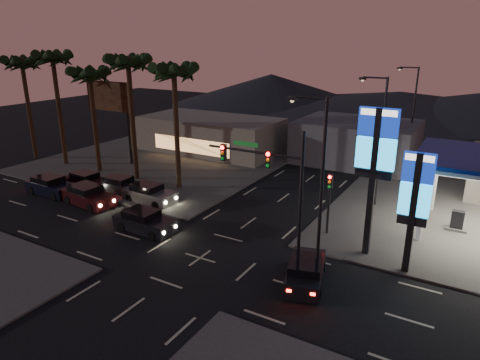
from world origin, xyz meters
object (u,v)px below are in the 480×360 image
Objects in this scene: pylon_sign_tall at (375,154)px; car_lane_a_mid at (88,196)px; car_lane_a_rear at (51,186)px; suv_station at (306,271)px; car_lane_b_mid at (121,185)px; car_lane_a_front at (144,221)px; pylon_sign_short at (415,195)px; car_lane_b_front at (149,194)px; car_lane_b_rear at (87,181)px; traffic_signal_mast at (273,177)px.

pylon_sign_tall is 1.82× the size of car_lane_a_mid.
car_lane_a_rear is 1.02× the size of suv_station.
car_lane_a_front is at bearing -34.38° from car_lane_b_mid.
car_lane_a_mid is (-23.85, -1.74, -3.93)m from pylon_sign_short.
pylon_sign_tall is 1.90× the size of car_lane_a_rear.
pylon_sign_short is 1.55× the size of car_lane_a_front.
car_lane_a_front is 5.52m from car_lane_b_front.
car_lane_a_mid is 1.12× the size of car_lane_b_rear.
car_lane_a_mid reaches higher than car_lane_a_front.
traffic_signal_mast is 10.40m from car_lane_a_front.
car_lane_b_front reaches higher than car_lane_b_mid.
pylon_sign_short is at bearing -3.17° from car_lane_b_front.
pylon_sign_tall is at bearing 36.52° from traffic_signal_mast.
car_lane_a_mid is at bearing 173.76° from suv_station.
car_lane_b_front is at bearing -7.48° from car_lane_b_mid.
pylon_sign_tall is 1.29× the size of pylon_sign_short.
car_lane_a_rear is at bearing 172.54° from car_lane_a_front.
car_lane_b_rear is (-3.22, 2.68, -0.07)m from car_lane_a_mid.
car_lane_b_front is at bearing 36.45° from car_lane_a_mid.
car_lane_b_front is (-17.49, 0.11, -5.70)m from pylon_sign_tall.
car_lane_b_front is at bearing 1.36° from car_lane_b_rear.
pylon_sign_tall is 21.86m from car_lane_b_mid.
car_lane_a_front is at bearing -11.51° from car_lane_a_mid.
traffic_signal_mast is at bearing -160.87° from pylon_sign_short.
pylon_sign_short is 23.98m from car_lane_b_mid.
car_lane_b_mid is at bearing 164.12° from suv_station.
car_lane_b_mid is 3.54m from car_lane_b_rear.
car_lane_b_rear is (1.45, 2.60, -0.05)m from car_lane_a_rear.
pylon_sign_short is 24.23m from car_lane_a_mid.
car_lane_b_rear is at bearing 178.01° from pylon_sign_short.
car_lane_b_front is 1.01× the size of suv_station.
pylon_sign_short is 27.38m from car_lane_b_rear.
pylon_sign_tall reaches higher than suv_station.
pylon_sign_short reaches higher than car_lane_b_mid.
pylon_sign_tall is at bearing 7.32° from car_lane_a_mid.
traffic_signal_mast reaches higher than suv_station.
car_lane_b_front reaches higher than suv_station.
traffic_signal_mast is at bearing -2.66° from car_lane_a_mid.
pylon_sign_short is 17.34m from car_lane_a_front.
pylon_sign_tall is at bearing 158.20° from pylon_sign_short.
car_lane_a_rear is (-28.53, -1.66, -3.94)m from pylon_sign_short.
car_lane_a_mid is 4.19m from car_lane_b_rear.
pylon_sign_tall is 26.77m from car_lane_a_rear.
pylon_sign_tall is 1.94× the size of suv_station.
car_lane_b_rear is 23.10m from suv_station.
suv_station is (-1.98, -4.86, -5.72)m from pylon_sign_tall.
car_lane_a_mid is (-21.35, -2.74, -5.67)m from pylon_sign_tall.
pylon_sign_short is at bearing -1.99° from car_lane_b_rear.
car_lane_a_mid is 4.80m from car_lane_b_front.
traffic_signal_mast is at bearing -9.87° from car_lane_b_rear.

